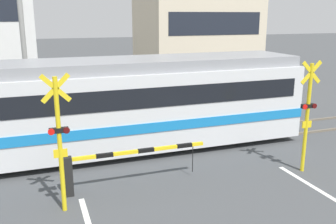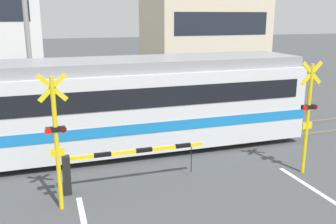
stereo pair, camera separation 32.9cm
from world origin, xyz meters
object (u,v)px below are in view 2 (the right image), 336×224
Objects in this scene: crossing_barrier_near at (106,162)px; pedestrian at (152,88)px; crossing_barrier_far at (186,103)px; commuter_train at (8,110)px; crossing_signal_left at (56,137)px; crossing_signal_right at (308,113)px.

crossing_barrier_near is 2.17× the size of pedestrian.
commuter_train is at bearing -157.72° from crossing_barrier_far.
commuter_train reaches higher than crossing_barrier_far.
crossing_signal_left is 7.05m from crossing_signal_right.
crossing_barrier_near is (2.56, -2.97, -0.93)m from commuter_train.
crossing_barrier_far is 1.16× the size of crossing_signal_left.
crossing_signal_left is at bearing -70.30° from commuter_train.
crossing_barrier_far is (4.59, 5.90, 0.00)m from crossing_barrier_near.
commuter_train reaches higher than crossing_barrier_near.
pedestrian is at bearing 41.47° from commuter_train.
commuter_train is at bearing 109.70° from crossing_signal_left.
crossing_barrier_far is 2.17× the size of pedestrian.
crossing_barrier_near is 7.48m from crossing_barrier_far.
pedestrian is (4.98, 9.29, -0.81)m from crossing_signal_left.
crossing_signal_right is (5.82, -0.74, 1.08)m from crossing_barrier_near.
crossing_signal_left is at bearing -118.20° from pedestrian.
pedestrian reaches higher than crossing_barrier_near.
crossing_signal_right is (1.23, -6.64, 1.08)m from crossing_barrier_far.
crossing_barrier_far is at bearing -72.36° from pedestrian.
crossing_signal_right is at bearing -7.26° from crossing_barrier_near.
crossing_signal_right is 1.87× the size of pedestrian.
crossing_signal_right reaches higher than crossing_barrier_near.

